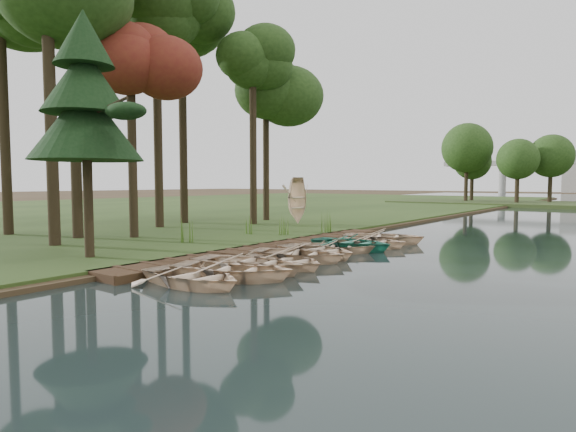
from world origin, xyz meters
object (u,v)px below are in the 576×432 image
Objects in this scene: boardwalk at (274,248)px; pine_tree at (85,101)px; rowboat_2 at (248,261)px; rowboat_0 at (192,273)px; stored_rowboat at (297,219)px; rowboat_1 at (233,266)px.

boardwalk is 1.89× the size of pine_tree.
boardwalk is 5.05m from rowboat_2.
pine_tree is at bearing 87.84° from rowboat_0.
rowboat_0 is 2.35m from rowboat_2.
stored_rowboat is at bearing 27.05° from rowboat_0.
pine_tree is (2.11, -15.37, 5.10)m from stored_rowboat.
rowboat_1 is 7.95m from pine_tree.
stored_rowboat is at bearing 17.73° from rowboat_2.
rowboat_2 is (-0.28, 1.01, 0.01)m from rowboat_1.
rowboat_2 reaches higher than rowboat_1.
rowboat_2 reaches higher than rowboat_0.
boardwalk is 4.31× the size of rowboat_1.
stored_rowboat is at bearing 120.31° from boardwalk.
pine_tree is (-5.60, 0.30, 5.30)m from rowboat_0.
pine_tree is (-5.58, -2.05, 5.26)m from rowboat_2.
rowboat_2 is at bearing 1.31° from rowboat_0.
stored_rowboat is at bearing 97.81° from pine_tree.
rowboat_0 reaches higher than boardwalk.
rowboat_1 is 1.05m from rowboat_2.
rowboat_1 is 0.98× the size of rowboat_2.
pine_tree reaches higher than rowboat_1.
rowboat_1 is at bearing -176.73° from rowboat_2.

